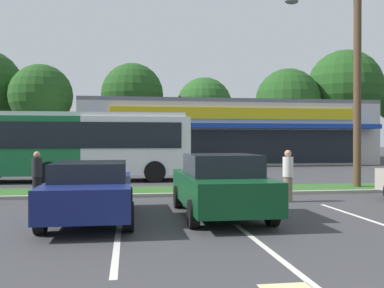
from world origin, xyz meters
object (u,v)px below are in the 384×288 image
object	(u,v)px
car_2	(220,185)
pedestrian_far	(288,176)
city_bus	(72,144)
pedestrian_by_pole	(37,176)
utility_pole	(354,47)
car_4	(91,190)

from	to	relation	value
car_2	pedestrian_far	size ratio (longest dim) A/B	2.91
city_bus	pedestrian_by_pole	bearing A→B (deg)	-91.62
utility_pole	pedestrian_far	bearing A→B (deg)	-142.68
utility_pole	car_4	xyz separation A→B (m)	(-9.72, -5.31, -4.88)
car_2	pedestrian_far	xyz separation A→B (m)	(2.68, 2.25, 0.01)
pedestrian_far	car_4	bearing A→B (deg)	92.67
utility_pole	car_2	bearing A→B (deg)	-141.56
utility_pole	city_bus	size ratio (longest dim) A/B	0.94
utility_pole	city_bus	xyz separation A→B (m)	(-11.49, 5.21, -3.87)
utility_pole	car_4	distance (m)	12.10
car_4	pedestrian_far	distance (m)	6.36
city_bus	pedestrian_by_pole	world-z (taller)	city_bus
utility_pole	city_bus	world-z (taller)	utility_pole
utility_pole	pedestrian_far	world-z (taller)	utility_pole
utility_pole	pedestrian_by_pole	world-z (taller)	utility_pole
car_4	pedestrian_by_pole	distance (m)	4.31
city_bus	car_4	xyz separation A→B (m)	(1.77, -10.52, -1.01)
pedestrian_by_pole	city_bus	bearing A→B (deg)	72.10
city_bus	pedestrian_far	xyz separation A→B (m)	(7.66, -8.13, -0.94)
pedestrian_by_pole	pedestrian_far	bearing A→B (deg)	-25.91
car_2	pedestrian_far	world-z (taller)	pedestrian_far
city_bus	pedestrian_far	size ratio (longest dim) A/B	6.82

